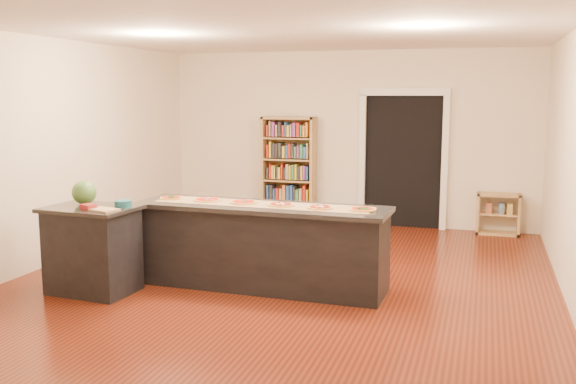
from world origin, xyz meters
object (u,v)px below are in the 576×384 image
(low_shelf, at_px, (498,214))
(watermelon, at_px, (84,192))
(kitchen_island, at_px, (262,246))
(side_counter, at_px, (93,249))
(bookshelf, at_px, (289,170))
(waste_bin, at_px, (338,215))

(low_shelf, bearing_deg, watermelon, -136.16)
(kitchen_island, xyz_separation_m, side_counter, (-1.67, -0.70, 0.01))
(kitchen_island, height_order, bookshelf, bookshelf)
(bookshelf, xyz_separation_m, waste_bin, (0.85, -0.09, -0.69))
(bookshelf, height_order, low_shelf, bookshelf)
(kitchen_island, height_order, watermelon, watermelon)
(waste_bin, bearing_deg, side_counter, -112.52)
(low_shelf, bearing_deg, bookshelf, -179.65)
(side_counter, relative_size, bookshelf, 0.54)
(waste_bin, height_order, watermelon, watermelon)
(bookshelf, relative_size, low_shelf, 2.77)
(kitchen_island, bearing_deg, watermelon, -160.79)
(side_counter, distance_m, waste_bin, 4.54)
(side_counter, bearing_deg, bookshelf, 82.62)
(low_shelf, xyz_separation_m, watermelon, (-4.35, -4.18, 0.75))
(side_counter, height_order, bookshelf, bookshelf)
(bookshelf, bearing_deg, side_counter, -101.65)
(watermelon, bearing_deg, side_counter, -37.19)
(kitchen_island, bearing_deg, side_counter, -155.79)
(side_counter, height_order, watermelon, watermelon)
(kitchen_island, relative_size, watermelon, 10.78)
(low_shelf, relative_size, watermelon, 2.44)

